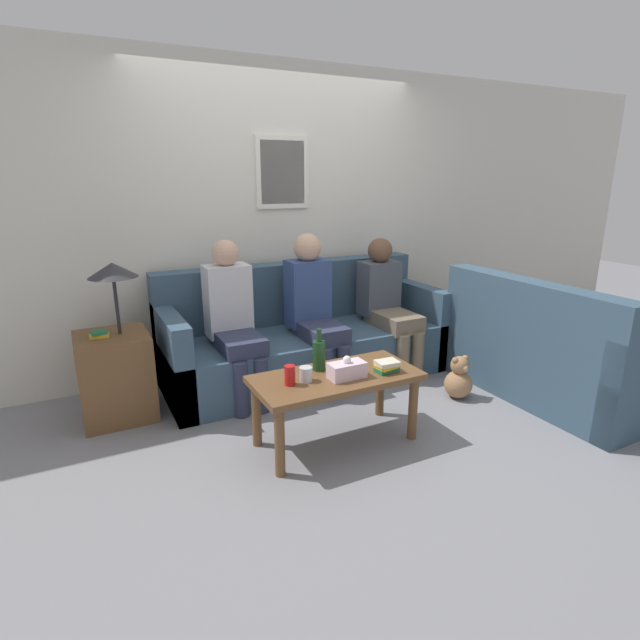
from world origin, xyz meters
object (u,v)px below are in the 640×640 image
at_px(coffee_table, 336,385).
at_px(teddy_bear, 459,380).
at_px(drinking_glass, 306,374).
at_px(couch_side, 551,356).
at_px(person_middle, 314,305).
at_px(person_left, 233,317).
at_px(person_right, 387,300).
at_px(couch_main, 305,340).
at_px(wine_bottle, 319,354).

height_order(coffee_table, teddy_bear, coffee_table).
bearing_deg(teddy_bear, drinking_glass, -173.64).
height_order(couch_side, person_middle, person_middle).
xyz_separation_m(person_left, teddy_bear, (1.53, -0.82, -0.50)).
distance_m(couch_side, coffee_table, 1.85).
bearing_deg(person_middle, person_left, 177.75).
distance_m(couch_side, person_right, 1.38).
xyz_separation_m(coffee_table, person_right, (1.04, 0.96, 0.22)).
relative_size(person_right, teddy_bear, 3.36).
distance_m(person_middle, teddy_bear, 1.28).
height_order(person_middle, teddy_bear, person_middle).
height_order(couch_side, coffee_table, couch_side).
height_order(couch_main, drinking_glass, couch_main).
bearing_deg(couch_main, drinking_glass, -114.99).
xyz_separation_m(couch_side, person_left, (-2.20, 1.10, 0.33)).
relative_size(drinking_glass, person_left, 0.07).
height_order(couch_side, drinking_glass, couch_side).
xyz_separation_m(couch_side, wine_bottle, (-1.90, 0.25, 0.25)).
distance_m(drinking_glass, person_middle, 1.10).
bearing_deg(coffee_table, drinking_glass, 179.94).
xyz_separation_m(couch_main, person_right, (0.72, -0.17, 0.30)).
relative_size(couch_side, teddy_bear, 4.62).
distance_m(couch_side, drinking_glass, 2.07).
distance_m(coffee_table, person_middle, 1.04).
relative_size(person_left, teddy_bear, 3.55).
height_order(couch_side, person_right, person_right).
bearing_deg(couch_main, person_middle, -90.25).
xyz_separation_m(person_right, teddy_bear, (0.14, -0.80, -0.47)).
distance_m(person_left, person_middle, 0.67).
xyz_separation_m(wine_bottle, person_middle, (0.37, 0.82, 0.09)).
bearing_deg(person_right, wine_bottle, -142.70).
bearing_deg(drinking_glass, person_middle, 61.06).
relative_size(coffee_table, person_left, 0.87).
distance_m(person_middle, person_right, 0.72).
bearing_deg(coffee_table, person_middle, 71.68).
height_order(couch_main, person_left, person_left).
height_order(coffee_table, person_middle, person_middle).
height_order(couch_main, person_middle, person_middle).
xyz_separation_m(coffee_table, teddy_bear, (1.18, 0.16, -0.25)).
distance_m(couch_side, person_middle, 1.90).
bearing_deg(teddy_bear, person_middle, 137.34).
height_order(coffee_table, drinking_glass, drinking_glass).
bearing_deg(person_middle, drinking_glass, -118.94).
bearing_deg(person_right, drinking_glass, -142.44).
distance_m(person_right, teddy_bear, 0.94).
relative_size(couch_side, person_left, 1.30).
height_order(wine_bottle, person_left, person_left).
relative_size(couch_main, person_right, 2.08).
relative_size(couch_side, person_middle, 1.28).
xyz_separation_m(couch_side, teddy_bear, (-0.67, 0.28, -0.17)).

